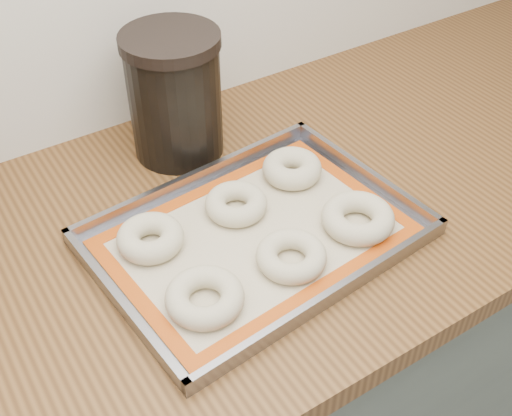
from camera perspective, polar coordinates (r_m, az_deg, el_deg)
countertop at (r=0.95m, az=-13.79°, el=-6.24°), size 3.06×0.68×0.04m
baking_tray at (r=0.95m, az=-0.00°, el=-2.41°), size 0.49×0.37×0.03m
baking_mat at (r=0.95m, az=-0.00°, el=-2.50°), size 0.44×0.33×0.00m
bagel_front_left at (r=0.85m, az=-4.58°, el=-7.91°), size 0.11×0.11×0.03m
bagel_front_mid at (r=0.90m, az=3.16°, el=-4.29°), size 0.11×0.11×0.03m
bagel_front_right at (r=0.97m, az=9.04°, el=-0.88°), size 0.12×0.12×0.03m
bagel_back_left at (r=0.94m, az=-9.37°, el=-2.64°), size 0.12×0.12×0.03m
bagel_back_mid at (r=0.98m, az=-1.78°, el=0.38°), size 0.11×0.11×0.03m
bagel_back_right at (r=1.05m, az=3.23°, el=3.54°), size 0.11×0.11×0.04m
canister_right at (r=1.08m, az=-7.23°, el=9.94°), size 0.16×0.16×0.22m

